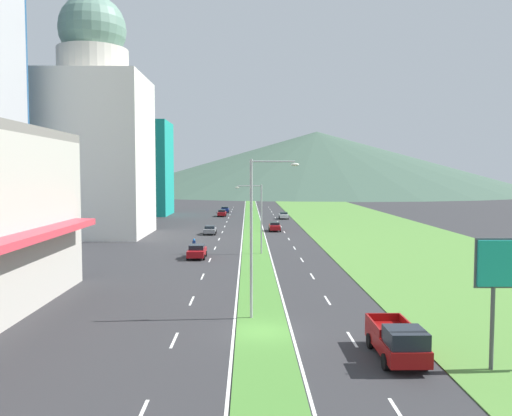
# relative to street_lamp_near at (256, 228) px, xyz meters

# --- Properties ---
(ground_plane) EXTENTS (600.00, 600.00, 0.00)m
(ground_plane) POSITION_rel_street_lamp_near_xyz_m (0.34, -3.10, -5.97)
(ground_plane) COLOR #2D2D30
(grass_median) EXTENTS (3.20, 240.00, 0.06)m
(grass_median) POSITION_rel_street_lamp_near_xyz_m (0.34, 56.90, -5.94)
(grass_median) COLOR #477F33
(grass_median) RESTS_ON ground_plane
(grass_verge_right) EXTENTS (24.00, 240.00, 0.06)m
(grass_verge_right) POSITION_rel_street_lamp_near_xyz_m (20.94, 56.90, -5.94)
(grass_verge_right) COLOR #518438
(grass_verge_right) RESTS_ON ground_plane
(lane_dash_left_1) EXTENTS (0.16, 2.80, 0.01)m
(lane_dash_left_1) POSITION_rel_street_lamp_near_xyz_m (-4.76, -13.79, -5.97)
(lane_dash_left_1) COLOR silver
(lane_dash_left_1) RESTS_ON ground_plane
(lane_dash_left_2) EXTENTS (0.16, 2.80, 0.01)m
(lane_dash_left_2) POSITION_rel_street_lamp_near_xyz_m (-4.76, -4.49, -5.97)
(lane_dash_left_2) COLOR silver
(lane_dash_left_2) RESTS_ON ground_plane
(lane_dash_left_3) EXTENTS (0.16, 2.80, 0.01)m
(lane_dash_left_3) POSITION_rel_street_lamp_near_xyz_m (-4.76, 4.81, -5.97)
(lane_dash_left_3) COLOR silver
(lane_dash_left_3) RESTS_ON ground_plane
(lane_dash_left_4) EXTENTS (0.16, 2.80, 0.01)m
(lane_dash_left_4) POSITION_rel_street_lamp_near_xyz_m (-4.76, 14.12, -5.97)
(lane_dash_left_4) COLOR silver
(lane_dash_left_4) RESTS_ON ground_plane
(lane_dash_left_5) EXTENTS (0.16, 2.80, 0.01)m
(lane_dash_left_5) POSITION_rel_street_lamp_near_xyz_m (-4.76, 23.42, -5.97)
(lane_dash_left_5) COLOR silver
(lane_dash_left_5) RESTS_ON ground_plane
(lane_dash_left_6) EXTENTS (0.16, 2.80, 0.01)m
(lane_dash_left_6) POSITION_rel_street_lamp_near_xyz_m (-4.76, 32.73, -5.97)
(lane_dash_left_6) COLOR silver
(lane_dash_left_6) RESTS_ON ground_plane
(lane_dash_left_7) EXTENTS (0.16, 2.80, 0.01)m
(lane_dash_left_7) POSITION_rel_street_lamp_near_xyz_m (-4.76, 42.03, -5.97)
(lane_dash_left_7) COLOR silver
(lane_dash_left_7) RESTS_ON ground_plane
(lane_dash_left_8) EXTENTS (0.16, 2.80, 0.01)m
(lane_dash_left_8) POSITION_rel_street_lamp_near_xyz_m (-4.76, 51.34, -5.97)
(lane_dash_left_8) COLOR silver
(lane_dash_left_8) RESTS_ON ground_plane
(lane_dash_left_9) EXTENTS (0.16, 2.80, 0.01)m
(lane_dash_left_9) POSITION_rel_street_lamp_near_xyz_m (-4.76, 60.64, -5.97)
(lane_dash_left_9) COLOR silver
(lane_dash_left_9) RESTS_ON ground_plane
(lane_dash_left_10) EXTENTS (0.16, 2.80, 0.01)m
(lane_dash_left_10) POSITION_rel_street_lamp_near_xyz_m (-4.76, 69.95, -5.97)
(lane_dash_left_10) COLOR silver
(lane_dash_left_10) RESTS_ON ground_plane
(lane_dash_left_11) EXTENTS (0.16, 2.80, 0.01)m
(lane_dash_left_11) POSITION_rel_street_lamp_near_xyz_m (-4.76, 79.25, -5.97)
(lane_dash_left_11) COLOR silver
(lane_dash_left_11) RESTS_ON ground_plane
(lane_dash_left_12) EXTENTS (0.16, 2.80, 0.01)m
(lane_dash_left_12) POSITION_rel_street_lamp_near_xyz_m (-4.76, 88.55, -5.97)
(lane_dash_left_12) COLOR silver
(lane_dash_left_12) RESTS_ON ground_plane
(lane_dash_left_13) EXTENTS (0.16, 2.80, 0.01)m
(lane_dash_left_13) POSITION_rel_street_lamp_near_xyz_m (-4.76, 97.86, -5.97)
(lane_dash_left_13) COLOR silver
(lane_dash_left_13) RESTS_ON ground_plane
(lane_dash_left_14) EXTENTS (0.16, 2.80, 0.01)m
(lane_dash_left_14) POSITION_rel_street_lamp_near_xyz_m (-4.76, 107.16, -5.97)
(lane_dash_left_14) COLOR silver
(lane_dash_left_14) RESTS_ON ground_plane
(lane_dash_left_15) EXTENTS (0.16, 2.80, 0.01)m
(lane_dash_left_15) POSITION_rel_street_lamp_near_xyz_m (-4.76, 116.47, -5.97)
(lane_dash_left_15) COLOR silver
(lane_dash_left_15) RESTS_ON ground_plane
(lane_dash_right_1) EXTENTS (0.16, 2.80, 0.01)m
(lane_dash_right_1) POSITION_rel_street_lamp_near_xyz_m (5.44, -13.79, -5.97)
(lane_dash_right_1) COLOR silver
(lane_dash_right_1) RESTS_ON ground_plane
(lane_dash_right_2) EXTENTS (0.16, 2.80, 0.01)m
(lane_dash_right_2) POSITION_rel_street_lamp_near_xyz_m (5.44, -4.49, -5.97)
(lane_dash_right_2) COLOR silver
(lane_dash_right_2) RESTS_ON ground_plane
(lane_dash_right_3) EXTENTS (0.16, 2.80, 0.01)m
(lane_dash_right_3) POSITION_rel_street_lamp_near_xyz_m (5.44, 4.81, -5.97)
(lane_dash_right_3) COLOR silver
(lane_dash_right_3) RESTS_ON ground_plane
(lane_dash_right_4) EXTENTS (0.16, 2.80, 0.01)m
(lane_dash_right_4) POSITION_rel_street_lamp_near_xyz_m (5.44, 14.12, -5.97)
(lane_dash_right_4) COLOR silver
(lane_dash_right_4) RESTS_ON ground_plane
(lane_dash_right_5) EXTENTS (0.16, 2.80, 0.01)m
(lane_dash_right_5) POSITION_rel_street_lamp_near_xyz_m (5.44, 23.42, -5.97)
(lane_dash_right_5) COLOR silver
(lane_dash_right_5) RESTS_ON ground_plane
(lane_dash_right_6) EXTENTS (0.16, 2.80, 0.01)m
(lane_dash_right_6) POSITION_rel_street_lamp_near_xyz_m (5.44, 32.73, -5.97)
(lane_dash_right_6) COLOR silver
(lane_dash_right_6) RESTS_ON ground_plane
(lane_dash_right_7) EXTENTS (0.16, 2.80, 0.01)m
(lane_dash_right_7) POSITION_rel_street_lamp_near_xyz_m (5.44, 42.03, -5.97)
(lane_dash_right_7) COLOR silver
(lane_dash_right_7) RESTS_ON ground_plane
(lane_dash_right_8) EXTENTS (0.16, 2.80, 0.01)m
(lane_dash_right_8) POSITION_rel_street_lamp_near_xyz_m (5.44, 51.34, -5.97)
(lane_dash_right_8) COLOR silver
(lane_dash_right_8) RESTS_ON ground_plane
(lane_dash_right_9) EXTENTS (0.16, 2.80, 0.01)m
(lane_dash_right_9) POSITION_rel_street_lamp_near_xyz_m (5.44, 60.64, -5.97)
(lane_dash_right_9) COLOR silver
(lane_dash_right_9) RESTS_ON ground_plane
(lane_dash_right_10) EXTENTS (0.16, 2.80, 0.01)m
(lane_dash_right_10) POSITION_rel_street_lamp_near_xyz_m (5.44, 69.95, -5.97)
(lane_dash_right_10) COLOR silver
(lane_dash_right_10) RESTS_ON ground_plane
(lane_dash_right_11) EXTENTS (0.16, 2.80, 0.01)m
(lane_dash_right_11) POSITION_rel_street_lamp_near_xyz_m (5.44, 79.25, -5.97)
(lane_dash_right_11) COLOR silver
(lane_dash_right_11) RESTS_ON ground_plane
(lane_dash_right_12) EXTENTS (0.16, 2.80, 0.01)m
(lane_dash_right_12) POSITION_rel_street_lamp_near_xyz_m (5.44, 88.55, -5.97)
(lane_dash_right_12) COLOR silver
(lane_dash_right_12) RESTS_ON ground_plane
(lane_dash_right_13) EXTENTS (0.16, 2.80, 0.01)m
(lane_dash_right_13) POSITION_rel_street_lamp_near_xyz_m (5.44, 97.86, -5.97)
(lane_dash_right_13) COLOR silver
(lane_dash_right_13) RESTS_ON ground_plane
(lane_dash_right_14) EXTENTS (0.16, 2.80, 0.01)m
(lane_dash_right_14) POSITION_rel_street_lamp_near_xyz_m (5.44, 107.16, -5.97)
(lane_dash_right_14) COLOR silver
(lane_dash_right_14) RESTS_ON ground_plane
(lane_dash_right_15) EXTENTS (0.16, 2.80, 0.01)m
(lane_dash_right_15) POSITION_rel_street_lamp_near_xyz_m (5.44, 116.47, -5.97)
(lane_dash_right_15) COLOR silver
(lane_dash_right_15) RESTS_ON ground_plane
(edge_line_median_left) EXTENTS (0.16, 240.00, 0.01)m
(edge_line_median_left) POSITION_rel_street_lamp_near_xyz_m (-1.41, 56.90, -5.97)
(edge_line_median_left) COLOR silver
(edge_line_median_left) RESTS_ON ground_plane
(edge_line_median_right) EXTENTS (0.16, 240.00, 0.01)m
(edge_line_median_right) POSITION_rel_street_lamp_near_xyz_m (2.09, 56.90, -5.97)
(edge_line_median_right) COLOR silver
(edge_line_median_right) RESTS_ON ground_plane
(domed_building) EXTENTS (15.76, 15.76, 36.41)m
(domed_building) POSITION_rel_street_lamp_near_xyz_m (-24.05, 47.04, 9.65)
(domed_building) COLOR silver
(domed_building) RESTS_ON ground_plane
(midrise_colored) EXTENTS (13.58, 13.58, 21.60)m
(midrise_colored) POSITION_rel_street_lamp_near_xyz_m (-25.56, 88.33, 4.82)
(midrise_colored) COLOR teal
(midrise_colored) RESTS_ON ground_plane
(hill_far_left) EXTENTS (151.31, 151.31, 21.99)m
(hill_far_left) POSITION_rel_street_lamp_near_xyz_m (-91.26, 288.82, 5.02)
(hill_far_left) COLOR #47664C
(hill_far_left) RESTS_ON ground_plane
(hill_far_center) EXTENTS (229.85, 229.85, 33.21)m
(hill_far_center) POSITION_rel_street_lamp_near_xyz_m (37.94, 258.40, 10.63)
(hill_far_center) COLOR #3D5647
(hill_far_center) RESTS_ON ground_plane
(hill_far_right) EXTENTS (215.89, 215.89, 28.04)m
(hill_far_right) POSITION_rel_street_lamp_near_xyz_m (51.15, 296.15, 8.05)
(hill_far_right) COLOR #47664C
(hill_far_right) RESTS_ON ground_plane
(street_lamp_near) EXTENTS (3.22, 0.49, 10.45)m
(street_lamp_near) POSITION_rel_street_lamp_near_xyz_m (0.00, 0.00, 0.00)
(street_lamp_near) COLOR #99999E
(street_lamp_near) RESTS_ON ground_plane
(street_lamp_mid) EXTENTS (3.20, 0.51, 8.25)m
(street_lamp_mid) POSITION_rel_street_lamp_near_xyz_m (0.65, 27.71, -1.14)
(street_lamp_mid) COLOR #99999E
(street_lamp_mid) RESTS_ON ground_plane
(car_0) EXTENTS (2.03, 4.28, 1.57)m
(car_0) POSITION_rel_street_lamp_near_xyz_m (-6.32, 24.70, -5.18)
(car_0) COLOR maroon
(car_0) RESTS_ON ground_plane
(car_1) EXTENTS (1.92, 4.21, 1.47)m
(car_1) POSITION_rel_street_lamp_near_xyz_m (3.92, 52.87, -5.22)
(car_1) COLOR maroon
(car_1) RESTS_ON ground_plane
(car_2) EXTENTS (1.93, 4.10, 1.43)m
(car_2) POSITION_rel_street_lamp_near_xyz_m (7.04, 76.52, -5.23)
(car_2) COLOR silver
(car_2) RESTS_ON ground_plane
(car_3) EXTENTS (1.93, 4.06, 1.37)m
(car_3) POSITION_rel_street_lamp_near_xyz_m (-6.54, 48.26, -5.26)
(car_3) COLOR slate
(car_3) RESTS_ON ground_plane
(car_4) EXTENTS (2.01, 4.43, 1.48)m
(car_4) POSITION_rel_street_lamp_near_xyz_m (-6.24, 94.78, -5.21)
(car_4) COLOR navy
(car_4) RESTS_ON ground_plane
(car_5) EXTENTS (1.93, 4.47, 1.51)m
(car_5) POSITION_rel_street_lamp_near_xyz_m (-6.41, 83.36, -5.20)
(car_5) COLOR maroon
(car_5) RESTS_ON ground_plane
(pickup_truck_0) EXTENTS (2.18, 5.40, 2.00)m
(pickup_truck_0) POSITION_rel_street_lamp_near_xyz_m (7.07, -7.90, -4.99)
(pickup_truck_0) COLOR maroon
(pickup_truck_0) RESTS_ON ground_plane
(motorcycle_rider) EXTENTS (0.36, 2.00, 1.80)m
(motorcycle_rider) POSITION_rel_street_lamp_near_xyz_m (-6.98, 28.17, -5.23)
(motorcycle_rider) COLOR black
(motorcycle_rider) RESTS_ON ground_plane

